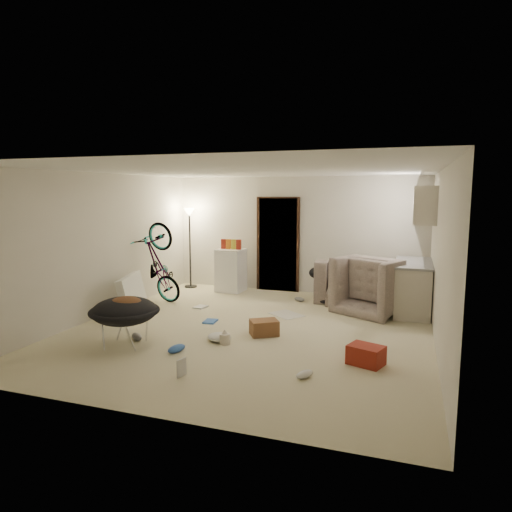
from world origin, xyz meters
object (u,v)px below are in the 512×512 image
(drink_case_a, at_px, (264,328))
(drink_case_b, at_px, (366,355))
(bicycle, at_px, (159,281))
(tv_box, at_px, (133,295))
(kitchen_counter, at_px, (413,288))
(sofa, at_px, (370,287))
(mini_fridge, at_px, (231,270))
(saucer_chair, at_px, (125,317))
(floor_lamp, at_px, (190,230))
(armchair, at_px, (378,291))
(juicer, at_px, (225,338))

(drink_case_a, relative_size, drink_case_b, 0.97)
(bicycle, distance_m, tv_box, 0.92)
(drink_case_a, bearing_deg, kitchen_counter, 13.48)
(sofa, bearing_deg, kitchen_counter, 146.34)
(bicycle, relative_size, mini_fridge, 1.74)
(saucer_chair, relative_size, drink_case_a, 2.38)
(floor_lamp, xyz_separation_m, tv_box, (0.10, -2.45, -0.95))
(kitchen_counter, distance_m, tv_box, 5.06)
(armchair, distance_m, bicycle, 4.20)
(armchair, bearing_deg, tv_box, 49.48)
(armchair, relative_size, drink_case_a, 2.79)
(mini_fridge, distance_m, tv_box, 2.54)
(mini_fridge, xyz_separation_m, drink_case_b, (3.24, -3.47, -0.34))
(tv_box, distance_m, juicer, 2.41)
(armchair, bearing_deg, bicycle, 37.78)
(drink_case_b, bearing_deg, tv_box, -175.29)
(bicycle, xyz_separation_m, drink_case_a, (2.59, -1.31, -0.31))
(floor_lamp, xyz_separation_m, mini_fridge, (1.04, -0.10, -0.84))
(kitchen_counter, relative_size, saucer_chair, 1.53)
(sofa, height_order, drink_case_a, sofa)
(mini_fridge, height_order, drink_case_b, mini_fridge)
(drink_case_b, height_order, juicer, drink_case_b)
(saucer_chair, distance_m, juicer, 1.44)
(floor_lamp, bearing_deg, sofa, -2.83)
(mini_fridge, relative_size, tv_box, 0.87)
(floor_lamp, distance_m, drink_case_b, 5.70)
(drink_case_b, xyz_separation_m, juicer, (-2.00, 0.14, -0.03))
(floor_lamp, distance_m, drink_case_a, 4.10)
(floor_lamp, height_order, drink_case_a, floor_lamp)
(drink_case_a, relative_size, juicer, 1.89)
(floor_lamp, height_order, bicycle, floor_lamp)
(armchair, xyz_separation_m, mini_fridge, (-3.19, 0.69, 0.09))
(sofa, relative_size, saucer_chair, 2.16)
(juicer, bearing_deg, floor_lamp, 123.65)
(armchair, xyz_separation_m, drink_case_a, (-1.54, -2.06, -0.26))
(kitchen_counter, bearing_deg, mini_fridge, 171.74)
(sofa, distance_m, armchair, 0.62)
(mini_fridge, bearing_deg, juicer, -66.94)
(saucer_chair, relative_size, juicer, 4.50)
(bicycle, bearing_deg, kitchen_counter, -69.48)
(kitchen_counter, xyz_separation_m, drink_case_a, (-2.14, -2.20, -0.32))
(tv_box, distance_m, drink_case_a, 2.63)
(drink_case_b, bearing_deg, juicer, -164.42)
(sofa, distance_m, juicer, 3.68)
(mini_fridge, bearing_deg, tv_box, -109.17)
(sofa, relative_size, tv_box, 1.98)
(armchair, height_order, drink_case_b, armchair)
(saucer_chair, xyz_separation_m, drink_case_b, (3.31, 0.37, -0.29))
(kitchen_counter, bearing_deg, juicer, -132.50)
(sofa, xyz_separation_m, saucer_chair, (-3.07, -3.75, 0.10))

